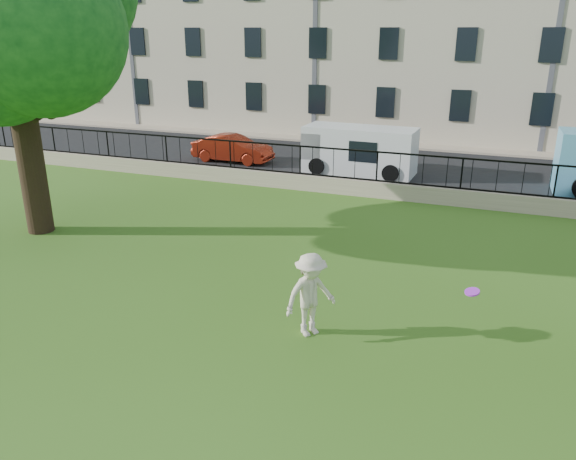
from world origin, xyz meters
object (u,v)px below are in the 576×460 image
at_px(frisbee, 472,292).
at_px(red_sedan, 233,149).
at_px(man, 311,295).
at_px(white_van, 359,150).
at_px(tree, 5,7).

relative_size(frisbee, red_sedan, 0.07).
distance_m(man, white_van, 13.97).
bearing_deg(red_sedan, man, -146.46).
bearing_deg(man, tree, 112.20).
height_order(red_sedan, white_van, white_van).
distance_m(man, red_sedan, 16.20).
height_order(man, frisbee, man).
bearing_deg(tree, red_sedan, 82.56).
xyz_separation_m(tree, man, (9.96, -2.99, -5.61)).
height_order(tree, man, tree).
bearing_deg(red_sedan, white_van, -88.34).
bearing_deg(red_sedan, frisbee, -137.84).
bearing_deg(frisbee, tree, 167.77).
bearing_deg(man, frisbee, -47.76).
xyz_separation_m(man, frisbee, (3.04, 0.18, 0.52)).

